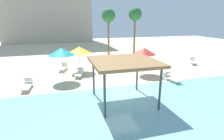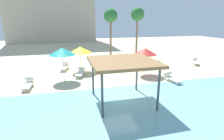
{
  "view_description": "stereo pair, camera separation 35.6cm",
  "coord_description": "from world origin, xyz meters",
  "px_view_note": "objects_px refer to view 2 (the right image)",
  "views": [
    {
      "loc": [
        -3.84,
        -11.31,
        5.2
      ],
      "look_at": [
        -0.05,
        2.0,
        1.3
      ],
      "focal_mm": 28.64,
      "sensor_mm": 36.0,
      "label": 1
    },
    {
      "loc": [
        -3.49,
        -11.4,
        5.2
      ],
      "look_at": [
        -0.05,
        2.0,
        1.3
      ],
      "focal_mm": 28.64,
      "sensor_mm": 36.0,
      "label": 2
    }
  ],
  "objects_px": {
    "lounge_chair_1": "(65,67)",
    "lounge_chair_3": "(80,72)",
    "shade_pavilion": "(123,63)",
    "palm_tree_1": "(138,16)",
    "lounge_chair_2": "(28,84)",
    "palm_tree_0": "(111,17)",
    "beach_umbrella_teal_2": "(62,51)",
    "beach_umbrella_red_3": "(145,51)",
    "beach_umbrella_yellow_0": "(80,50)",
    "lounge_chair_0": "(195,61)",
    "lounge_chair_4": "(172,78)"
  },
  "relations": [
    {
      "from": "beach_umbrella_teal_2",
      "to": "palm_tree_1",
      "type": "xyz_separation_m",
      "value": [
        10.48,
        8.86,
        3.2
      ]
    },
    {
      "from": "beach_umbrella_teal_2",
      "to": "lounge_chair_4",
      "type": "bearing_deg",
      "value": -17.59
    },
    {
      "from": "beach_umbrella_teal_2",
      "to": "lounge_chair_3",
      "type": "bearing_deg",
      "value": 28.06
    },
    {
      "from": "beach_umbrella_yellow_0",
      "to": "palm_tree_0",
      "type": "xyz_separation_m",
      "value": [
        4.82,
        6.58,
        3.32
      ]
    },
    {
      "from": "beach_umbrella_yellow_0",
      "to": "lounge_chair_2",
      "type": "height_order",
      "value": "beach_umbrella_yellow_0"
    },
    {
      "from": "lounge_chair_0",
      "to": "lounge_chair_2",
      "type": "bearing_deg",
      "value": -51.01
    },
    {
      "from": "shade_pavilion",
      "to": "beach_umbrella_red_3",
      "type": "relative_size",
      "value": 1.55
    },
    {
      "from": "lounge_chair_2",
      "to": "palm_tree_1",
      "type": "relative_size",
      "value": 0.28
    },
    {
      "from": "beach_umbrella_yellow_0",
      "to": "lounge_chair_3",
      "type": "bearing_deg",
      "value": -98.07
    },
    {
      "from": "shade_pavilion",
      "to": "beach_umbrella_yellow_0",
      "type": "xyz_separation_m",
      "value": [
        -1.95,
        8.05,
        -0.35
      ]
    },
    {
      "from": "beach_umbrella_yellow_0",
      "to": "lounge_chair_3",
      "type": "relative_size",
      "value": 1.3
    },
    {
      "from": "lounge_chair_2",
      "to": "palm_tree_0",
      "type": "xyz_separation_m",
      "value": [
        9.33,
        10.37,
        5.26
      ]
    },
    {
      "from": "lounge_chair_2",
      "to": "lounge_chair_1",
      "type": "bearing_deg",
      "value": 151.49
    },
    {
      "from": "beach_umbrella_yellow_0",
      "to": "palm_tree_1",
      "type": "xyz_separation_m",
      "value": [
        8.73,
        6.45,
        3.51
      ]
    },
    {
      "from": "beach_umbrella_teal_2",
      "to": "lounge_chair_4",
      "type": "distance_m",
      "value": 9.8
    },
    {
      "from": "shade_pavilion",
      "to": "lounge_chair_1",
      "type": "distance_m",
      "value": 10.02
    },
    {
      "from": "lounge_chair_1",
      "to": "lounge_chair_2",
      "type": "height_order",
      "value": "same"
    },
    {
      "from": "shade_pavilion",
      "to": "palm_tree_1",
      "type": "distance_m",
      "value": 16.32
    },
    {
      "from": "lounge_chair_3",
      "to": "palm_tree_1",
      "type": "height_order",
      "value": "palm_tree_1"
    },
    {
      "from": "lounge_chair_0",
      "to": "lounge_chair_3",
      "type": "xyz_separation_m",
      "value": [
        -13.91,
        -1.21,
        0.0
      ]
    },
    {
      "from": "beach_umbrella_red_3",
      "to": "lounge_chair_4",
      "type": "relative_size",
      "value": 1.33
    },
    {
      "from": "lounge_chair_4",
      "to": "palm_tree_0",
      "type": "distance_m",
      "value": 13.23
    },
    {
      "from": "beach_umbrella_red_3",
      "to": "lounge_chair_0",
      "type": "xyz_separation_m",
      "value": [
        7.7,
        2.2,
        -1.94
      ]
    },
    {
      "from": "lounge_chair_1",
      "to": "lounge_chair_3",
      "type": "distance_m",
      "value": 2.98
    },
    {
      "from": "shade_pavilion",
      "to": "beach_umbrella_red_3",
      "type": "xyz_separation_m",
      "value": [
        4.03,
        5.47,
        -0.34
      ]
    },
    {
      "from": "beach_umbrella_teal_2",
      "to": "lounge_chair_3",
      "type": "xyz_separation_m",
      "value": [
        1.52,
        0.81,
        -2.24
      ]
    },
    {
      "from": "lounge_chair_3",
      "to": "lounge_chair_4",
      "type": "relative_size",
      "value": 1.02
    },
    {
      "from": "palm_tree_0",
      "to": "beach_umbrella_red_3",
      "type": "bearing_deg",
      "value": -82.8
    },
    {
      "from": "lounge_chair_0",
      "to": "palm_tree_1",
      "type": "xyz_separation_m",
      "value": [
        -4.95,
        6.84,
        5.44
      ]
    },
    {
      "from": "lounge_chair_0",
      "to": "shade_pavilion",
      "type": "bearing_deg",
      "value": -28.45
    },
    {
      "from": "beach_umbrella_teal_2",
      "to": "palm_tree_0",
      "type": "bearing_deg",
      "value": 53.83
    },
    {
      "from": "beach_umbrella_red_3",
      "to": "lounge_chair_3",
      "type": "xyz_separation_m",
      "value": [
        -6.21,
        0.99,
        -1.94
      ]
    },
    {
      "from": "shade_pavilion",
      "to": "lounge_chair_1",
      "type": "height_order",
      "value": "shade_pavilion"
    },
    {
      "from": "lounge_chair_2",
      "to": "palm_tree_1",
      "type": "bearing_deg",
      "value": 129.61
    },
    {
      "from": "shade_pavilion",
      "to": "beach_umbrella_yellow_0",
      "type": "height_order",
      "value": "shade_pavilion"
    },
    {
      "from": "beach_umbrella_red_3",
      "to": "lounge_chair_1",
      "type": "xyz_separation_m",
      "value": [
        -7.68,
        3.58,
        -1.94
      ]
    },
    {
      "from": "lounge_chair_1",
      "to": "beach_umbrella_teal_2",
      "type": "bearing_deg",
      "value": 12.74
    },
    {
      "from": "beach_umbrella_teal_2",
      "to": "lounge_chair_4",
      "type": "height_order",
      "value": "beach_umbrella_teal_2"
    },
    {
      "from": "beach_umbrella_teal_2",
      "to": "lounge_chair_1",
      "type": "relative_size",
      "value": 1.45
    },
    {
      "from": "lounge_chair_3",
      "to": "lounge_chair_1",
      "type": "bearing_deg",
      "value": -134.47
    },
    {
      "from": "palm_tree_1",
      "to": "lounge_chair_2",
      "type": "bearing_deg",
      "value": -142.28
    },
    {
      "from": "lounge_chair_1",
      "to": "palm_tree_0",
      "type": "xyz_separation_m",
      "value": [
        6.52,
        5.58,
        5.26
      ]
    },
    {
      "from": "beach_umbrella_teal_2",
      "to": "lounge_chair_2",
      "type": "xyz_separation_m",
      "value": [
        -2.76,
        -1.38,
        -2.24
      ]
    },
    {
      "from": "lounge_chair_1",
      "to": "lounge_chair_4",
      "type": "relative_size",
      "value": 1.02
    },
    {
      "from": "shade_pavilion",
      "to": "lounge_chair_2",
      "type": "distance_m",
      "value": 8.07
    },
    {
      "from": "lounge_chair_3",
      "to": "palm_tree_0",
      "type": "xyz_separation_m",
      "value": [
        5.05,
        8.18,
        5.26
      ]
    },
    {
      "from": "beach_umbrella_yellow_0",
      "to": "beach_umbrella_teal_2",
      "type": "bearing_deg",
      "value": -126.0
    },
    {
      "from": "beach_umbrella_yellow_0",
      "to": "lounge_chair_4",
      "type": "xyz_separation_m",
      "value": [
        7.35,
        -5.29,
        -1.93
      ]
    },
    {
      "from": "lounge_chair_2",
      "to": "beach_umbrella_yellow_0",
      "type": "bearing_deg",
      "value": 131.93
    },
    {
      "from": "beach_umbrella_red_3",
      "to": "lounge_chair_0",
      "type": "relative_size",
      "value": 1.32
    }
  ]
}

